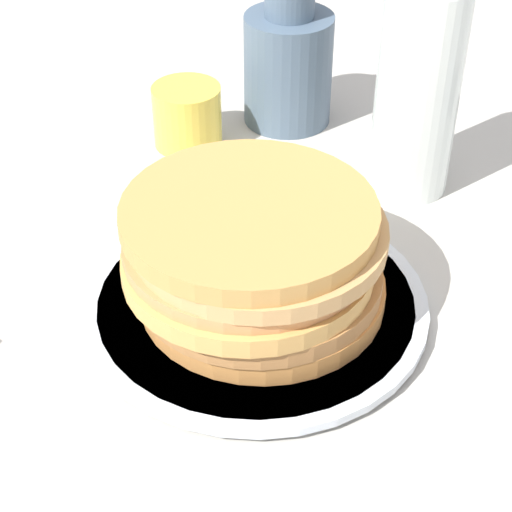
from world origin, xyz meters
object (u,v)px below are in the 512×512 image
object	(u,v)px
juice_glass	(187,116)
cream_jug	(288,64)
pancake_stack	(256,255)
plate	(256,304)
water_bottle_mid	(418,90)

from	to	relation	value
juice_glass	cream_jug	bearing A→B (deg)	36.66
juice_glass	pancake_stack	bearing A→B (deg)	-64.89
plate	cream_jug	bearing A→B (deg)	94.01
plate	juice_glass	size ratio (longest dim) A/B	3.88
pancake_stack	juice_glass	bearing A→B (deg)	115.11
pancake_stack	cream_jug	bearing A→B (deg)	94.01
cream_jug	juice_glass	bearing A→B (deg)	-143.34
juice_glass	cream_jug	distance (m)	0.12
cream_jug	water_bottle_mid	size ratio (longest dim) A/B	0.69
cream_jug	pancake_stack	bearing A→B (deg)	-85.99
pancake_stack	water_bottle_mid	size ratio (longest dim) A/B	0.94
pancake_stack	juice_glass	size ratio (longest dim) A/B	2.89
pancake_stack	cream_jug	size ratio (longest dim) A/B	1.36
plate	juice_glass	xyz separation A→B (m)	(-0.11, 0.24, 0.02)
plate	cream_jug	world-z (taller)	cream_jug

